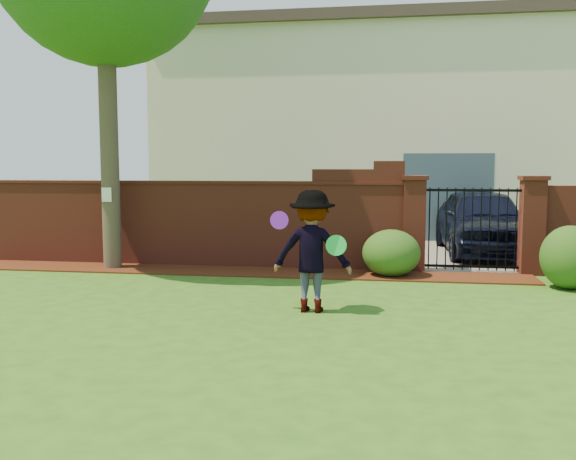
% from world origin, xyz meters
% --- Properties ---
extents(ground, '(80.00, 80.00, 0.01)m').
position_xyz_m(ground, '(0.00, 0.00, -0.01)').
color(ground, '#2D5B16').
rests_on(ground, ground).
extents(mulch_bed, '(11.10, 1.08, 0.03)m').
position_xyz_m(mulch_bed, '(-0.95, 3.34, 0.01)').
color(mulch_bed, '#39180A').
rests_on(mulch_bed, ground).
extents(brick_wall, '(8.70, 0.31, 2.16)m').
position_xyz_m(brick_wall, '(-2.01, 4.00, 0.93)').
color(brick_wall, maroon).
rests_on(brick_wall, ground).
extents(pillar_left, '(0.50, 0.50, 1.88)m').
position_xyz_m(pillar_left, '(2.40, 4.00, 0.96)').
color(pillar_left, maroon).
rests_on(pillar_left, ground).
extents(pillar_right, '(0.50, 0.50, 1.88)m').
position_xyz_m(pillar_right, '(4.60, 4.00, 0.96)').
color(pillar_right, maroon).
rests_on(pillar_right, ground).
extents(iron_gate, '(1.78, 0.03, 1.60)m').
position_xyz_m(iron_gate, '(3.50, 4.00, 0.85)').
color(iron_gate, black).
rests_on(iron_gate, ground).
extents(driveway, '(3.20, 8.00, 0.01)m').
position_xyz_m(driveway, '(3.50, 8.00, 0.01)').
color(driveway, slate).
rests_on(driveway, ground).
extents(house, '(12.40, 6.40, 6.30)m').
position_xyz_m(house, '(1.00, 12.00, 3.16)').
color(house, beige).
rests_on(house, ground).
extents(car, '(1.95, 4.60, 1.55)m').
position_xyz_m(car, '(4.09, 6.45, 0.78)').
color(car, black).
rests_on(car, ground).
extents(paper_notice, '(0.20, 0.01, 0.28)m').
position_xyz_m(paper_notice, '(-3.60, 3.21, 1.50)').
color(paper_notice, white).
rests_on(paper_notice, tree).
extents(shrub_left, '(1.08, 1.08, 0.89)m').
position_xyz_m(shrub_left, '(1.96, 3.33, 0.44)').
color(shrub_left, '#1B4A16').
rests_on(shrub_left, ground).
extents(shrub_middle, '(0.98, 0.98, 1.08)m').
position_xyz_m(shrub_middle, '(4.93, 2.61, 0.54)').
color(shrub_middle, '#1B4A16').
rests_on(shrub_middle, ground).
extents(man, '(1.15, 0.70, 1.73)m').
position_xyz_m(man, '(0.82, 0.31, 0.87)').
color(man, gray).
rests_on(man, ground).
extents(frisbee_purple, '(0.27, 0.15, 0.26)m').
position_xyz_m(frisbee_purple, '(0.39, 0.12, 1.32)').
color(frisbee_purple, purple).
rests_on(frisbee_purple, man).
extents(frisbee_green, '(0.29, 0.08, 0.29)m').
position_xyz_m(frisbee_green, '(1.18, 0.16, 0.98)').
color(frisbee_green, '#1BD146').
rests_on(frisbee_green, man).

